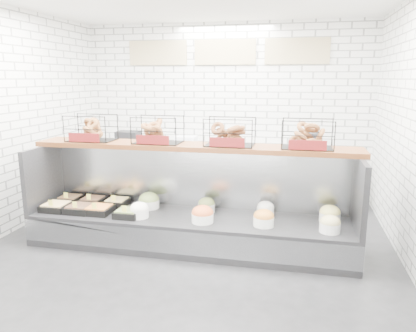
# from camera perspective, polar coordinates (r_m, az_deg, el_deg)

# --- Properties ---
(ground) EXTENTS (5.50, 5.50, 0.00)m
(ground) POSITION_cam_1_polar(r_m,az_deg,el_deg) (4.95, -3.51, -12.46)
(ground) COLOR black
(ground) RESTS_ON ground
(room_shell) EXTENTS (5.02, 5.51, 3.01)m
(room_shell) POSITION_cam_1_polar(r_m,az_deg,el_deg) (5.07, -1.93, 12.16)
(room_shell) COLOR white
(room_shell) RESTS_ON ground
(display_case) EXTENTS (4.00, 0.90, 1.20)m
(display_case) POSITION_cam_1_polar(r_m,az_deg,el_deg) (5.13, -2.66, -7.54)
(display_case) COLOR black
(display_case) RESTS_ON ground
(bagel_shelf) EXTENTS (4.10, 0.50, 0.40)m
(bagel_shelf) POSITION_cam_1_polar(r_m,az_deg,el_deg) (5.04, -2.06, 4.38)
(bagel_shelf) COLOR #4C2410
(bagel_shelf) RESTS_ON display_case
(prep_counter) EXTENTS (4.00, 0.60, 1.20)m
(prep_counter) POSITION_cam_1_polar(r_m,az_deg,el_deg) (7.05, 1.76, -0.84)
(prep_counter) COLOR #93969B
(prep_counter) RESTS_ON ground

